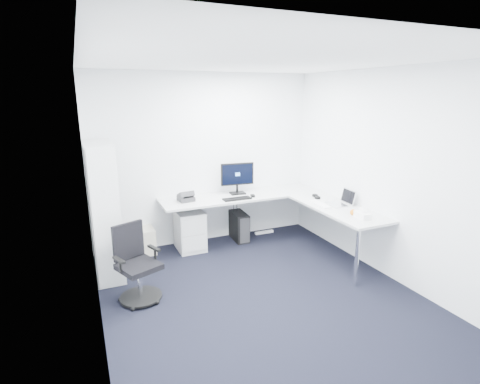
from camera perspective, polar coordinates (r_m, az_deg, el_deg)
name	(u,v)px	position (r m, az deg, el deg)	size (l,w,h in m)	color
ground	(264,299)	(4.65, 3.60, -15.92)	(4.20, 4.20, 0.00)	black
ceiling	(268,60)	(4.02, 4.26, 19.42)	(4.20, 4.20, 0.00)	white
wall_back	(205,160)	(6.03, -5.31, 4.95)	(3.60, 0.02, 2.70)	white
wall_front	(425,268)	(2.56, 26.35, -10.37)	(3.60, 0.02, 2.70)	white
wall_left	(91,209)	(3.69, -21.79, -2.38)	(0.02, 4.20, 2.70)	white
wall_right	(390,176)	(5.19, 21.86, 2.34)	(0.02, 4.20, 2.70)	white
l_desk	(255,225)	(5.84, 2.24, -4.98)	(2.73, 1.53, 0.80)	#BABDBD
drawer_pedestal	(190,230)	(5.91, -7.66, -5.77)	(0.41, 0.51, 0.62)	#BABDBD
bookshelf	(104,210)	(5.22, -20.05, -2.63)	(0.35, 0.89, 1.79)	silver
task_chair	(139,264)	(4.56, -15.18, -10.60)	(0.51, 0.51, 0.91)	black
black_pc_tower	(239,226)	(6.26, -0.14, -5.21)	(0.21, 0.48, 0.46)	black
beige_pc_tower	(148,240)	(5.98, -13.89, -7.06)	(0.18, 0.41, 0.39)	beige
power_strip	(264,232)	(6.60, 3.69, -6.14)	(0.34, 0.06, 0.04)	white
monitor	(237,178)	(6.01, -0.39, 2.13)	(0.54, 0.17, 0.52)	black
black_keyboard	(237,199)	(5.74, -0.45, -1.04)	(0.44, 0.16, 0.02)	black
mouse	(253,196)	(5.89, 1.95, -0.58)	(0.06, 0.10, 0.03)	black
desk_phone	(186,196)	(5.70, -8.26, -0.61)	(0.22, 0.22, 0.15)	#2B2A2D
laptop	(337,198)	(5.61, 14.54, -0.82)	(0.32, 0.31, 0.23)	silver
white_keyboard	(320,204)	(5.61, 12.03, -1.79)	(0.12, 0.44, 0.01)	white
headphones	(316,196)	(5.97, 11.55, -0.57)	(0.13, 0.21, 0.06)	black
orange_fruit	(353,212)	(5.21, 16.85, -2.99)	(0.08, 0.08, 0.08)	orange
tissue_box	(362,215)	(5.13, 18.11, -3.40)	(0.12, 0.22, 0.08)	white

